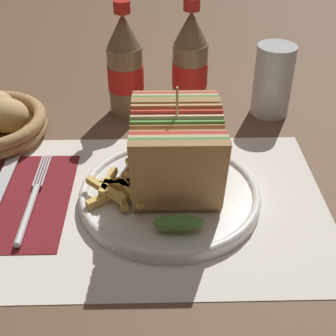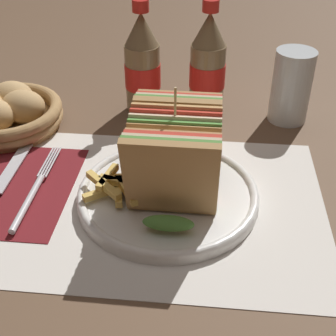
% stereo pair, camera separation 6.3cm
% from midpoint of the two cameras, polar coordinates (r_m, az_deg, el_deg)
% --- Properties ---
extents(ground_plane, '(4.00, 4.00, 0.00)m').
position_cam_midpoint_polar(ground_plane, '(0.62, 2.70, -5.52)').
color(ground_plane, brown).
extents(placemat, '(0.44, 0.33, 0.00)m').
position_cam_midpoint_polar(placemat, '(0.64, 1.93, -4.35)').
color(placemat, silver).
rests_on(placemat, ground_plane).
extents(plate_main, '(0.25, 0.25, 0.02)m').
position_cam_midpoint_polar(plate_main, '(0.64, 2.68, -3.33)').
color(plate_main, white).
rests_on(plate_main, ground_plane).
extents(club_sandwich, '(0.11, 0.19, 0.15)m').
position_cam_midpoint_polar(club_sandwich, '(0.60, 3.87, 1.67)').
color(club_sandwich, tan).
rests_on(club_sandwich, plate_main).
extents(fries_pile, '(0.10, 0.11, 0.02)m').
position_cam_midpoint_polar(fries_pile, '(0.62, -2.71, -1.96)').
color(fries_pile, '#E0B756').
rests_on(fries_pile, plate_main).
extents(ketchup_blob, '(0.04, 0.04, 0.01)m').
position_cam_midpoint_polar(ketchup_blob, '(0.65, -0.41, -0.27)').
color(ketchup_blob, maroon).
rests_on(ketchup_blob, plate_main).
extents(napkin, '(0.15, 0.21, 0.00)m').
position_cam_midpoint_polar(napkin, '(0.68, -15.12, -2.42)').
color(napkin, maroon).
rests_on(napkin, ground_plane).
extents(fork, '(0.01, 0.19, 0.01)m').
position_cam_midpoint_polar(fork, '(0.66, -13.58, -3.12)').
color(fork, silver).
rests_on(fork, napkin).
extents(knife, '(0.02, 0.21, 0.00)m').
position_cam_midpoint_polar(knife, '(0.69, -17.27, -2.13)').
color(knife, black).
rests_on(knife, napkin).
extents(coke_bottle_near, '(0.06, 0.06, 0.20)m').
position_cam_midpoint_polar(coke_bottle_near, '(0.82, -0.89, 12.29)').
color(coke_bottle_near, '#7A6647').
rests_on(coke_bottle_near, ground_plane).
extents(coke_bottle_far, '(0.06, 0.06, 0.20)m').
position_cam_midpoint_polar(coke_bottle_far, '(0.83, 7.09, 12.21)').
color(coke_bottle_far, '#7A6647').
rests_on(coke_bottle_far, ground_plane).
extents(glass_near, '(0.07, 0.07, 0.13)m').
position_cam_midpoint_polar(glass_near, '(0.84, 16.86, 8.90)').
color(glass_near, silver).
rests_on(glass_near, ground_plane).
extents(bread_basket, '(0.19, 0.19, 0.07)m').
position_cam_midpoint_polar(bread_basket, '(0.83, -17.28, 6.44)').
color(bread_basket, '#AD8451').
rests_on(bread_basket, ground_plane).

